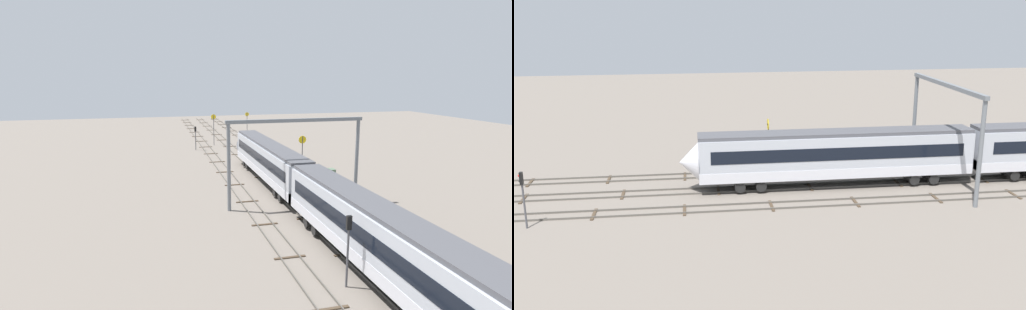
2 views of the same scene
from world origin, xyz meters
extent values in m
plane|color=slate|center=(0.00, 0.00, 0.00)|extent=(160.71, 160.71, 0.00)
cube|color=#59544C|center=(0.00, -5.18, 0.08)|extent=(144.71, 0.07, 0.16)
cube|color=#59544C|center=(0.00, -3.74, 0.08)|extent=(144.71, 0.07, 0.16)
cube|color=#473828|center=(-34.45, -4.46, 0.04)|extent=(0.24, 2.40, 0.08)
cube|color=#473828|center=(-27.56, -4.46, 0.04)|extent=(0.24, 2.40, 0.08)
cube|color=#473828|center=(-20.67, -4.46, 0.04)|extent=(0.24, 2.40, 0.08)
cube|color=#473828|center=(-13.78, -4.46, 0.04)|extent=(0.24, 2.40, 0.08)
cube|color=#473828|center=(-6.89, -4.46, 0.04)|extent=(0.24, 2.40, 0.08)
cube|color=#473828|center=(0.00, -4.46, 0.04)|extent=(0.24, 2.40, 0.08)
cube|color=#473828|center=(6.89, -4.46, 0.04)|extent=(0.24, 2.40, 0.08)
cube|color=#473828|center=(13.78, -4.46, 0.04)|extent=(0.24, 2.40, 0.08)
cube|color=#473828|center=(20.67, -4.46, 0.04)|extent=(0.24, 2.40, 0.08)
cube|color=#473828|center=(27.56, -4.46, 0.04)|extent=(0.24, 2.40, 0.08)
cube|color=#473828|center=(34.45, -4.46, 0.04)|extent=(0.24, 2.40, 0.08)
cube|color=#473828|center=(41.35, -4.46, 0.04)|extent=(0.24, 2.40, 0.08)
cube|color=#473828|center=(48.24, -4.46, 0.04)|extent=(0.24, 2.40, 0.08)
cube|color=#473828|center=(55.13, -4.46, 0.04)|extent=(0.24, 2.40, 0.08)
cube|color=#473828|center=(62.02, -4.46, 0.04)|extent=(0.24, 2.40, 0.08)
cube|color=#473828|center=(68.91, -4.46, 0.04)|extent=(0.24, 2.40, 0.08)
cube|color=#59544C|center=(0.00, -0.72, 0.08)|extent=(144.71, 0.07, 0.16)
cube|color=#59544C|center=(0.00, 0.72, 0.08)|extent=(144.71, 0.07, 0.16)
cube|color=#473828|center=(-28.14, 0.00, 0.04)|extent=(0.24, 2.40, 0.08)
cube|color=#473828|center=(-20.10, 0.00, 0.04)|extent=(0.24, 2.40, 0.08)
cube|color=#473828|center=(-12.06, 0.00, 0.04)|extent=(0.24, 2.40, 0.08)
cube|color=#473828|center=(-4.02, 0.00, 0.04)|extent=(0.24, 2.40, 0.08)
cube|color=#473828|center=(4.02, 0.00, 0.04)|extent=(0.24, 2.40, 0.08)
cube|color=#473828|center=(12.06, 0.00, 0.04)|extent=(0.24, 2.40, 0.08)
cube|color=#473828|center=(20.10, 0.00, 0.04)|extent=(0.24, 2.40, 0.08)
cube|color=#473828|center=(28.14, 0.00, 0.04)|extent=(0.24, 2.40, 0.08)
cube|color=#473828|center=(36.18, 0.00, 0.04)|extent=(0.24, 2.40, 0.08)
cube|color=#473828|center=(44.22, 0.00, 0.04)|extent=(0.24, 2.40, 0.08)
cube|color=#473828|center=(52.26, 0.00, 0.04)|extent=(0.24, 2.40, 0.08)
cube|color=#473828|center=(60.30, 0.00, 0.04)|extent=(0.24, 2.40, 0.08)
cube|color=#473828|center=(68.34, 0.00, 0.04)|extent=(0.24, 2.40, 0.08)
cube|color=#59544C|center=(0.00, 3.74, 0.08)|extent=(144.71, 0.07, 0.16)
cube|color=#59544C|center=(0.00, 5.18, 0.08)|extent=(144.71, 0.07, 0.16)
cube|color=#473828|center=(-34.45, 4.46, 0.04)|extent=(0.24, 2.40, 0.08)
cube|color=#473828|center=(-27.56, 4.46, 0.04)|extent=(0.24, 2.40, 0.08)
cube|color=#473828|center=(-20.67, 4.46, 0.04)|extent=(0.24, 2.40, 0.08)
cube|color=#473828|center=(-13.78, 4.46, 0.04)|extent=(0.24, 2.40, 0.08)
cube|color=#473828|center=(-6.89, 4.46, 0.04)|extent=(0.24, 2.40, 0.08)
cube|color=#473828|center=(0.00, 4.46, 0.04)|extent=(0.24, 2.40, 0.08)
cube|color=#473828|center=(6.89, 4.46, 0.04)|extent=(0.24, 2.40, 0.08)
cube|color=#473828|center=(13.78, 4.46, 0.04)|extent=(0.24, 2.40, 0.08)
cube|color=#473828|center=(20.67, 4.46, 0.04)|extent=(0.24, 2.40, 0.08)
cube|color=#473828|center=(27.56, 4.46, 0.04)|extent=(0.24, 2.40, 0.08)
cube|color=#473828|center=(34.45, 4.46, 0.04)|extent=(0.24, 2.40, 0.08)
cube|color=#473828|center=(41.35, 4.46, 0.04)|extent=(0.24, 2.40, 0.08)
cube|color=#473828|center=(48.24, 4.46, 0.04)|extent=(0.24, 2.40, 0.08)
cube|color=#473828|center=(55.13, 4.46, 0.04)|extent=(0.24, 2.40, 0.08)
cube|color=#473828|center=(62.02, 4.46, 0.04)|extent=(0.24, 2.40, 0.08)
cube|color=#473828|center=(68.91, 4.46, 0.04)|extent=(0.24, 2.40, 0.08)
cube|color=#B7BCC6|center=(-6.35, 0.00, 2.86)|extent=(24.00, 2.90, 3.60)
cube|color=silver|center=(-6.35, 0.00, 1.51)|extent=(24.00, 2.94, 0.90)
cube|color=#4C4C51|center=(-6.35, 0.00, 4.81)|extent=(24.00, 2.50, 0.30)
cube|color=black|center=(-6.35, -1.46, 3.29)|extent=(22.00, 0.04, 1.10)
cube|color=black|center=(-6.35, 1.46, 3.29)|extent=(22.00, 0.04, 1.10)
cylinder|color=black|center=(-14.93, 0.00, 0.61)|extent=(0.90, 2.70, 0.90)
cylinder|color=black|center=(-13.13, 0.00, 0.61)|extent=(0.90, 2.70, 0.90)
cylinder|color=black|center=(0.43, 0.00, 0.61)|extent=(0.90, 2.70, 0.90)
cylinder|color=black|center=(2.23, 0.00, 0.61)|extent=(0.90, 2.70, 0.90)
cube|color=#B7BCC6|center=(-31.15, 0.00, 2.86)|extent=(24.00, 2.90, 3.60)
cube|color=silver|center=(-31.15, 0.00, 1.51)|extent=(24.00, 2.94, 0.90)
cube|color=#4C4C51|center=(-31.15, 0.00, 4.81)|extent=(24.00, 2.50, 0.30)
cube|color=black|center=(-31.15, -1.46, 3.29)|extent=(22.00, 0.04, 1.10)
cube|color=black|center=(-31.15, 1.46, 3.29)|extent=(22.00, 0.04, 1.10)
cylinder|color=black|center=(-24.37, 0.00, 0.61)|extent=(0.90, 2.70, 0.90)
cylinder|color=black|center=(-22.57, 0.00, 0.61)|extent=(0.90, 2.70, 0.90)
cone|color=silver|center=(6.45, 0.00, 2.68)|extent=(1.60, 3.24, 3.24)
cylinder|color=slate|center=(-16.05, -6.83, 4.30)|extent=(0.36, 0.36, 8.60)
cylinder|color=slate|center=(-16.05, 6.81, 4.30)|extent=(0.36, 0.36, 8.60)
cube|color=slate|center=(-16.05, -0.01, 8.77)|extent=(0.40, 14.24, 0.35)
cylinder|color=#4C4C51|center=(33.01, -6.37, 2.58)|extent=(0.12, 0.12, 5.17)
cylinder|color=yellow|center=(33.05, -6.37, 4.78)|extent=(0.05, 0.85, 0.85)
cube|color=black|center=(33.08, -6.37, 4.78)|extent=(0.02, 0.38, 0.12)
cylinder|color=#4C4C51|center=(-1.21, -6.41, 2.41)|extent=(0.12, 0.12, 4.81)
cylinder|color=yellow|center=(-1.17, -6.41, 4.32)|extent=(0.05, 1.10, 1.10)
cube|color=black|center=(-1.14, -6.41, 4.32)|extent=(0.02, 0.49, 0.12)
cylinder|color=#4C4C51|center=(22.56, 2.60, 2.94)|extent=(0.12, 0.12, 5.88)
cylinder|color=yellow|center=(22.60, 2.60, 5.45)|extent=(0.05, 0.95, 0.95)
cube|color=black|center=(22.63, 2.60, 5.45)|extent=(0.02, 0.43, 0.12)
cylinder|color=#4C4C51|center=(-32.36, 2.37, 1.91)|extent=(0.14, 0.14, 3.83)
cube|color=black|center=(-32.36, 2.37, 4.28)|extent=(0.20, 0.32, 0.90)
sphere|color=red|center=(-32.25, 2.37, 4.47)|extent=(0.20, 0.20, 0.20)
sphere|color=#262626|center=(-32.25, 2.37, 4.08)|extent=(0.20, 0.20, 0.20)
cylinder|color=#4C4C51|center=(18.17, 6.54, 1.67)|extent=(0.14, 0.14, 3.34)
cube|color=black|center=(18.17, 6.54, 3.79)|extent=(0.20, 0.32, 0.90)
sphere|color=red|center=(18.28, 6.54, 3.99)|extent=(0.20, 0.20, 0.20)
sphere|color=#262626|center=(18.28, 6.54, 3.59)|extent=(0.20, 0.20, 0.20)
cube|color=#597259|center=(-9.01, -7.35, 0.92)|extent=(1.08, 0.65, 1.84)
cube|color=#333333|center=(-8.46, -7.35, 1.19)|extent=(0.02, 0.46, 0.24)
camera|label=1|loc=(-53.62, 13.65, 13.09)|focal=28.32mm
camera|label=2|loc=(6.09, 47.68, 16.18)|focal=40.77mm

